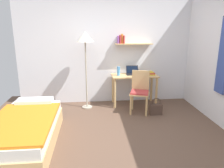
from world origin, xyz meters
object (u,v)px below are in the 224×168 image
Objects in this scene: standing_lamp at (85,41)px; water_bottle at (118,71)px; laptop at (132,72)px; bed at (25,131)px; book_stack at (150,73)px; desk at (134,81)px; desk_chair at (140,90)px; handbag at (156,109)px.

standing_lamp is 8.25× the size of water_bottle.
bed is at bearing -139.25° from laptop.
standing_lamp reaches higher than bed.
book_stack is at bearing 0.89° from water_bottle.
water_bottle reaches higher than desk.
desk_chair is at bearing -86.33° from desk.
bed is 2.79m from laptop.
desk_chair is 3.67× the size of book_stack.
laptop is 1.20× the size of book_stack.
laptop reaches higher than desk.
desk_chair is 1.61m from standing_lamp.
laptop is at bearing 96.59° from desk_chair.
standing_lamp is 6.98× the size of book_stack.
standing_lamp is at bearing -176.20° from book_stack.
desk is at bearing 3.19° from water_bottle.
standing_lamp is at bearing 58.81° from bed.
standing_lamp reaches higher than laptop.
desk is at bearing 38.89° from bed.
desk_chair is 0.71m from water_bottle.
bed is 7.33× the size of book_stack.
laptop is (-0.07, 0.57, 0.29)m from desk_chair.
book_stack is (0.39, -0.01, 0.18)m from desk.
book_stack is at bearing 3.80° from standing_lamp.
desk is 5.09× the size of water_bottle.
desk_chair is at bearing -127.07° from book_stack.
handbag is (0.74, -0.67, -0.72)m from water_bottle.
water_bottle reaches higher than book_stack.
handbag is at bearing -20.99° from standing_lamp.
laptop reaches higher than handbag.
water_bottle is 0.78m from book_stack.
book_stack reaches higher than desk.
desk_chair reaches higher than bed.
standing_lamp is (-1.18, 0.37, 1.04)m from desk_chair.
standing_lamp is 1.03m from water_bottle.
desk is 0.49m from desk_chair.
standing_lamp reaches higher than desk_chair.
desk is 0.62× the size of standing_lamp.
laptop is 1.09m from handbag.
desk is at bearing 5.57° from standing_lamp.
desk is 3.60× the size of laptop.
bed is 2.66m from handbag.
laptop reaches higher than bed.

